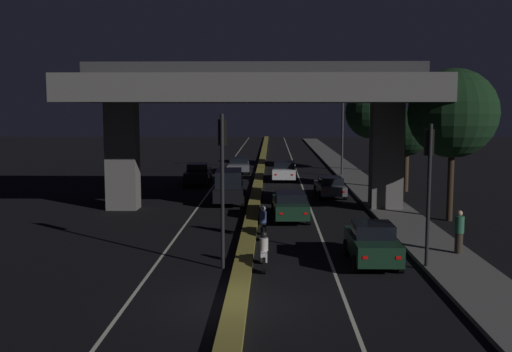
# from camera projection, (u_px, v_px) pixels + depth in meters

# --- Properties ---
(ground_plane) EXTENTS (200.00, 200.00, 0.00)m
(ground_plane) POSITION_uv_depth(u_px,v_px,m) (237.00, 304.00, 18.23)
(ground_plane) COLOR black
(lane_line_left_inner) EXTENTS (0.12, 126.00, 0.00)m
(lane_line_left_inner) POSITION_uv_depth(u_px,v_px,m) (222.00, 174.00, 53.07)
(lane_line_left_inner) COLOR beige
(lane_line_left_inner) RESTS_ON ground_plane
(lane_line_right_inner) EXTENTS (0.12, 126.00, 0.00)m
(lane_line_right_inner) POSITION_uv_depth(u_px,v_px,m) (298.00, 174.00, 52.89)
(lane_line_right_inner) COLOR beige
(lane_line_right_inner) RESTS_ON ground_plane
(median_divider) EXTENTS (0.69, 126.00, 0.22)m
(median_divider) POSITION_uv_depth(u_px,v_px,m) (260.00, 173.00, 52.96)
(median_divider) COLOR olive
(median_divider) RESTS_ON ground_plane
(sidewalk_right) EXTENTS (2.54, 126.00, 0.16)m
(sidewalk_right) POSITION_uv_depth(u_px,v_px,m) (361.00, 184.00, 45.81)
(sidewalk_right) COLOR #5B5956
(sidewalk_right) RESTS_ON ground_plane
(elevated_overpass) EXTENTS (19.80, 10.85, 8.52)m
(elevated_overpass) POSITION_uv_depth(u_px,v_px,m) (254.00, 96.00, 34.18)
(elevated_overpass) COLOR #5B5956
(elevated_overpass) RESTS_ON ground_plane
(traffic_light_left_of_median) EXTENTS (0.30, 0.49, 5.73)m
(traffic_light_left_of_median) POSITION_uv_depth(u_px,v_px,m) (222.00, 164.00, 21.87)
(traffic_light_left_of_median) COLOR black
(traffic_light_left_of_median) RESTS_ON ground_plane
(traffic_light_right_of_median) EXTENTS (0.30, 0.49, 5.38)m
(traffic_light_right_of_median) POSITION_uv_depth(u_px,v_px,m) (429.00, 171.00, 21.70)
(traffic_light_right_of_median) COLOR black
(traffic_light_right_of_median) RESTS_ON ground_plane
(street_lamp) EXTENTS (2.09, 0.32, 8.08)m
(street_lamp) POSITION_uv_depth(u_px,v_px,m) (339.00, 121.00, 50.86)
(street_lamp) COLOR #2D2D30
(street_lamp) RESTS_ON ground_plane
(car_dark_green_lead) EXTENTS (1.83, 4.01, 1.59)m
(car_dark_green_lead) POSITION_uv_depth(u_px,v_px,m) (372.00, 243.00, 22.86)
(car_dark_green_lead) COLOR black
(car_dark_green_lead) RESTS_ON ground_plane
(car_dark_green_second) EXTENTS (2.00, 4.52, 1.49)m
(car_dark_green_second) POSITION_uv_depth(u_px,v_px,m) (290.00, 205.00, 31.71)
(car_dark_green_second) COLOR black
(car_dark_green_second) RESTS_ON ground_plane
(car_grey_third) EXTENTS (1.97, 4.15, 1.35)m
(car_grey_third) POSITION_uv_depth(u_px,v_px,m) (330.00, 186.00, 39.73)
(car_grey_third) COLOR #515459
(car_grey_third) RESTS_ON ground_plane
(car_white_fourth) EXTENTS (2.12, 4.61, 1.56)m
(car_white_fourth) POSITION_uv_depth(u_px,v_px,m) (285.00, 171.00, 48.47)
(car_white_fourth) COLOR silver
(car_white_fourth) RESTS_ON ground_plane
(car_black_lead_oncoming) EXTENTS (2.08, 4.82, 2.08)m
(car_black_lead_oncoming) POSITION_uv_depth(u_px,v_px,m) (229.00, 186.00, 37.12)
(car_black_lead_oncoming) COLOR black
(car_black_lead_oncoming) RESTS_ON ground_plane
(car_black_second_oncoming) EXTENTS (2.12, 4.76, 1.63)m
(car_black_second_oncoming) POSITION_uv_depth(u_px,v_px,m) (198.00, 174.00, 45.95)
(car_black_second_oncoming) COLOR black
(car_black_second_oncoming) RESTS_ON ground_plane
(car_grey_third_oncoming) EXTENTS (2.17, 4.81, 1.35)m
(car_grey_third_oncoming) POSITION_uv_depth(u_px,v_px,m) (239.00, 165.00, 54.31)
(car_grey_third_oncoming) COLOR #515459
(car_grey_third_oncoming) RESTS_ON ground_plane
(motorcycle_white_filtering_near) EXTENTS (0.33, 1.99, 1.40)m
(motorcycle_white_filtering_near) POSITION_uv_depth(u_px,v_px,m) (264.00, 253.00, 22.16)
(motorcycle_white_filtering_near) COLOR black
(motorcycle_white_filtering_near) RESTS_ON ground_plane
(motorcycle_black_filtering_mid) EXTENTS (0.34, 2.01, 1.47)m
(motorcycle_black_filtering_mid) POSITION_uv_depth(u_px,v_px,m) (263.00, 224.00, 27.40)
(motorcycle_black_filtering_mid) COLOR black
(motorcycle_black_filtering_mid) RESTS_ON ground_plane
(pedestrian_on_sidewalk) EXTENTS (0.37, 0.37, 1.73)m
(pedestrian_on_sidewalk) POSITION_uv_depth(u_px,v_px,m) (459.00, 232.00, 23.81)
(pedestrian_on_sidewalk) COLOR #2D261E
(pedestrian_on_sidewalk) RESTS_ON sidewalk_right
(roadside_tree_kerbside_near) EXTENTS (4.62, 4.62, 7.96)m
(roadside_tree_kerbside_near) POSITION_uv_depth(u_px,v_px,m) (453.00, 113.00, 30.87)
(roadside_tree_kerbside_near) COLOR #2D2116
(roadside_tree_kerbside_near) RESTS_ON ground_plane
(roadside_tree_kerbside_mid) EXTENTS (3.36, 3.36, 5.91)m
(roadside_tree_kerbside_mid) POSITION_uv_depth(u_px,v_px,m) (407.00, 132.00, 41.86)
(roadside_tree_kerbside_mid) COLOR #38281C
(roadside_tree_kerbside_mid) RESTS_ON ground_plane
(roadside_tree_kerbside_far) EXTENTS (4.79, 4.79, 7.85)m
(roadside_tree_kerbside_far) POSITION_uv_depth(u_px,v_px,m) (372.00, 112.00, 54.18)
(roadside_tree_kerbside_far) COLOR #38281C
(roadside_tree_kerbside_far) RESTS_ON ground_plane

